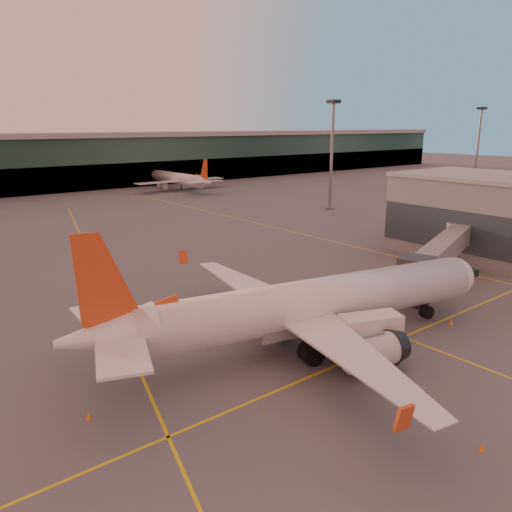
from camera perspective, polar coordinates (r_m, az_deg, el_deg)
ground at (r=44.87m, az=17.97°, el=-12.49°), size 600.00×600.00×0.00m
taxi_markings at (r=73.70m, az=-15.67°, el=-1.54°), size 100.12×173.00×0.01m
terminal at (r=166.90m, az=-26.98°, el=9.34°), size 400.00×20.00×17.60m
gate_building at (r=86.61m, az=24.04°, el=4.38°), size 18.40×22.40×12.60m
mast_east_near at (r=122.02m, az=8.68°, el=12.20°), size 2.40×2.40×25.60m
mast_east_far at (r=185.91m, az=24.08°, el=11.95°), size 2.40×2.40×25.60m
main_airplane at (r=45.51m, az=5.62°, el=-5.75°), size 41.58×37.80×12.65m
jet_bridge at (r=69.13m, az=20.79°, el=0.68°), size 26.47×11.67×6.14m
catering_truck at (r=45.11m, az=12.98°, el=-8.70°), size 5.76×4.07×4.11m
pushback_tug at (r=61.49m, az=16.01°, el=-4.05°), size 4.09×2.95×1.89m
cone_nose at (r=62.01m, az=19.88°, el=-4.70°), size 0.44×0.44×0.56m
cone_tail at (r=38.54m, az=-18.60°, el=-16.93°), size 0.40×0.40×0.51m
cone_wing_right at (r=36.71m, az=24.41°, el=-19.29°), size 0.38×0.38×0.49m
cone_wing_left at (r=58.30m, az=-7.37°, el=-5.11°), size 0.49×0.49×0.62m
cone_fwd at (r=55.77m, az=21.37°, el=-6.99°), size 0.49×0.49×0.62m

